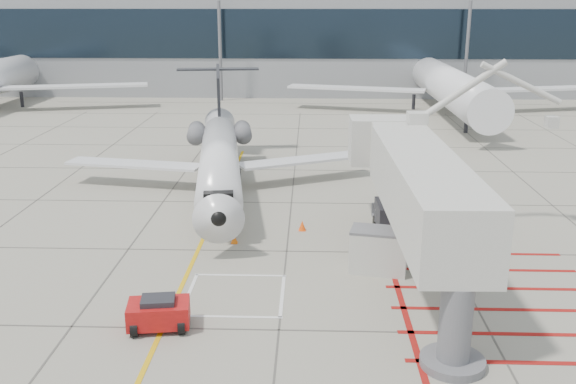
{
  "coord_description": "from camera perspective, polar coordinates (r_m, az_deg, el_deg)",
  "views": [
    {
      "loc": [
        1.11,
        -25.83,
        12.06
      ],
      "look_at": [
        0.0,
        6.0,
        2.5
      ],
      "focal_mm": 40.0,
      "sensor_mm": 36.0,
      "label": 1
    }
  ],
  "objects": [
    {
      "name": "cone_side",
      "position": [
        34.96,
        1.27,
        -2.99
      ],
      "size": [
        0.4,
        0.4,
        0.56
      ],
      "primitive_type": "cone",
      "color": "#FF500D",
      "rests_on": "ground_plane"
    },
    {
      "name": "ground_plane",
      "position": [
        28.53,
        -0.42,
        -8.3
      ],
      "size": [
        260.0,
        260.0,
        0.0
      ],
      "primitive_type": "plane",
      "color": "gray",
      "rests_on": "ground"
    },
    {
      "name": "bg_aircraft_c",
      "position": [
        73.59,
        13.81,
        11.33
      ],
      "size": [
        34.64,
        38.48,
        11.55
      ],
      "primitive_type": null,
      "color": "silver",
      "rests_on": "ground_plane"
    },
    {
      "name": "baggage_cart",
      "position": [
        35.6,
        9.25,
        -2.18
      ],
      "size": [
        2.19,
        1.45,
        1.34
      ],
      "primitive_type": null,
      "rotation": [
        0.0,
        0.0,
        0.05
      ],
      "color": "slate",
      "rests_on": "ground_plane"
    },
    {
      "name": "terminal_glass_band",
      "position": [
        82.36,
        8.43,
        13.71
      ],
      "size": [
        180.0,
        0.1,
        6.0
      ],
      "primitive_type": "cube",
      "color": "black",
      "rests_on": "ground_plane"
    },
    {
      "name": "pushback_tug",
      "position": [
        25.28,
        -11.42,
        -10.42
      ],
      "size": [
        2.5,
        1.77,
        1.35
      ],
      "primitive_type": null,
      "rotation": [
        0.0,
        0.0,
        0.14
      ],
      "color": "#B01111",
      "rests_on": "ground_plane"
    },
    {
      "name": "ground_power_unit",
      "position": [
        29.87,
        8.06,
        -5.17
      ],
      "size": [
        2.81,
        1.98,
        2.03
      ],
      "primitive_type": null,
      "rotation": [
        0.0,
        0.0,
        -0.2
      ],
      "color": "beige",
      "rests_on": "ground_plane"
    },
    {
      "name": "cone_nose",
      "position": [
        33.28,
        -4.8,
        -4.15
      ],
      "size": [
        0.35,
        0.35,
        0.49
      ],
      "primitive_type": "cone",
      "color": "#DF5E0B",
      "rests_on": "ground_plane"
    },
    {
      "name": "regional_jet",
      "position": [
        39.39,
        -6.19,
        4.09
      ],
      "size": [
        24.7,
        29.47,
        7.04
      ],
      "primitive_type": null,
      "rotation": [
        0.0,
        0.0,
        0.13
      ],
      "color": "silver",
      "rests_on": "ground_plane"
    },
    {
      "name": "jet_bridge",
      "position": [
        27.82,
        11.88,
        -0.82
      ],
      "size": [
        9.55,
        19.46,
        7.71
      ],
      "primitive_type": null,
      "rotation": [
        0.0,
        0.0,
        0.02
      ],
      "color": "beige",
      "rests_on": "ground_plane"
    },
    {
      "name": "terminal_building",
      "position": [
        96.38,
        7.5,
        13.56
      ],
      "size": [
        180.0,
        28.0,
        14.0
      ],
      "primitive_type": "cube",
      "color": "gray",
      "rests_on": "ground_plane"
    }
  ]
}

